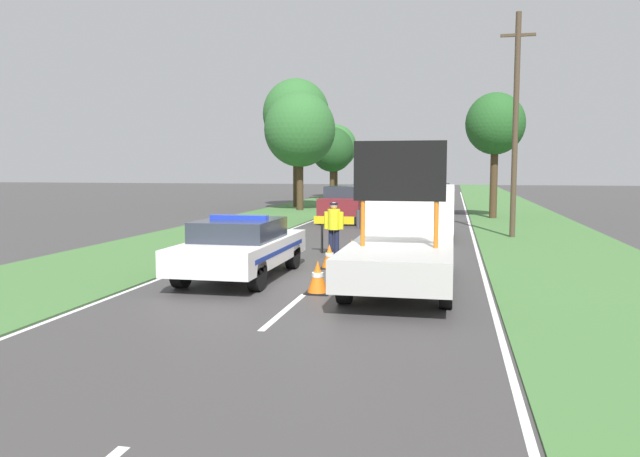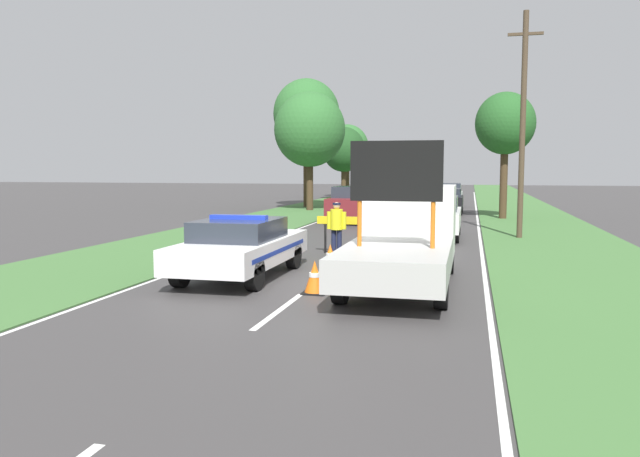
{
  "view_description": "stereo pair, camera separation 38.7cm",
  "coord_description": "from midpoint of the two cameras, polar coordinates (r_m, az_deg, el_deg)",
  "views": [
    {
      "loc": [
        2.9,
        -13.62,
        2.55
      ],
      "look_at": [
        -0.19,
        0.82,
        1.1
      ],
      "focal_mm": 35.0,
      "sensor_mm": 36.0,
      "label": 1
    },
    {
      "loc": [
        3.27,
        -13.53,
        2.55
      ],
      "look_at": [
        -0.19,
        0.82,
        1.1
      ],
      "focal_mm": 35.0,
      "sensor_mm": 36.0,
      "label": 2
    }
  ],
  "objects": [
    {
      "name": "utility_pole",
      "position": [
        23.56,
        16.99,
        9.17
      ],
      "size": [
        1.2,
        0.2,
        7.99
      ],
      "color": "#473828",
      "rests_on": "ground"
    },
    {
      "name": "traffic_cone_lane_edge",
      "position": [
        18.33,
        8.35,
        -1.4
      ],
      "size": [
        0.48,
        0.48,
        0.67
      ],
      "color": "black",
      "rests_on": "ground"
    },
    {
      "name": "traffic_cone_centre_front",
      "position": [
        17.94,
        2.32,
        -1.76
      ],
      "size": [
        0.36,
        0.36,
        0.5
      ],
      "color": "black",
      "rests_on": "ground"
    },
    {
      "name": "traffic_cone_behind_barrier",
      "position": [
        12.66,
        -1.09,
        -4.47
      ],
      "size": [
        0.49,
        0.49,
        0.68
      ],
      "color": "black",
      "rests_on": "ground"
    },
    {
      "name": "roadside_tree_near_right",
      "position": [
        40.15,
        -2.49,
        10.39
      ],
      "size": [
        4.2,
        4.2,
        8.14
      ],
      "color": "#42301E",
      "rests_on": "ground"
    },
    {
      "name": "police_officer",
      "position": [
        17.8,
        0.65,
        0.39
      ],
      "size": [
        0.56,
        0.36,
        1.56
      ],
      "rotation": [
        0.0,
        0.0,
        2.78
      ],
      "color": "#191E38",
      "rests_on": "ground"
    },
    {
      "name": "traffic_cone_near_truck",
      "position": [
        19.25,
        -3.89,
        -1.1
      ],
      "size": [
        0.45,
        0.45,
        0.62
      ],
      "color": "black",
      "rests_on": "ground"
    },
    {
      "name": "grass_verge_right",
      "position": [
        33.81,
        17.21,
        1.06
      ],
      "size": [
        4.77,
        120.0,
        0.03
      ],
      "color": "#427038",
      "rests_on": "ground"
    },
    {
      "name": "roadside_tree_near_left",
      "position": [
        32.23,
        15.4,
        9.14
      ],
      "size": [
        2.9,
        2.9,
        6.22
      ],
      "color": "#42301E",
      "rests_on": "ground"
    },
    {
      "name": "grass_verge_left",
      "position": [
        34.91,
        -3.29,
        1.44
      ],
      "size": [
        4.77,
        120.0,
        0.03
      ],
      "color": "#427038",
      "rests_on": "ground"
    },
    {
      "name": "queued_car_sedan_silver",
      "position": [
        41.29,
        10.44,
        3.07
      ],
      "size": [
        1.72,
        4.04,
        1.54
      ],
      "rotation": [
        0.0,
        0.0,
        3.14
      ],
      "color": "#B2B2B7",
      "rests_on": "ground"
    },
    {
      "name": "roadside_tree_far_left",
      "position": [
        49.28,
        0.9,
        7.21
      ],
      "size": [
        3.34,
        3.34,
        5.7
      ],
      "color": "#42301E",
      "rests_on": "ground"
    },
    {
      "name": "work_truck",
      "position": [
        14.06,
        7.05,
        -0.6
      ],
      "size": [
        2.1,
        6.13,
        3.06
      ],
      "rotation": [
        0.0,
        0.0,
        3.13
      ],
      "color": "white",
      "rests_on": "ground"
    },
    {
      "name": "roadside_tree_mid_right",
      "position": [
        36.98,
        -2.17,
        9.01
      ],
      "size": [
        4.17,
        4.17,
        6.95
      ],
      "color": "#42301E",
      "rests_on": "ground"
    },
    {
      "name": "traffic_cone_near_police",
      "position": [
        15.77,
        0.16,
        -2.56
      ],
      "size": [
        0.45,
        0.45,
        0.62
      ],
      "color": "black",
      "rests_on": "ground"
    },
    {
      "name": "ground_plane",
      "position": [
        14.15,
        -0.74,
        -4.77
      ],
      "size": [
        160.0,
        160.0,
        0.0
      ],
      "primitive_type": "plane",
      "color": "#3D3A3A"
    },
    {
      "name": "queued_car_sedan_black",
      "position": [
        35.34,
        10.36,
        2.59
      ],
      "size": [
        1.71,
        3.93,
        1.39
      ],
      "rotation": [
        0.0,
        0.0,
        3.14
      ],
      "color": "black",
      "rests_on": "ground"
    },
    {
      "name": "police_car",
      "position": [
        14.56,
        -7.97,
        -1.64
      ],
      "size": [
        1.93,
        4.83,
        1.46
      ],
      "rotation": [
        0.0,
        0.0,
        0.03
      ],
      "color": "white",
      "rests_on": "ground"
    },
    {
      "name": "queued_car_wagon_maroon",
      "position": [
        28.98,
        1.91,
        2.3
      ],
      "size": [
        1.85,
        4.01,
        1.68
      ],
      "rotation": [
        0.0,
        0.0,
        3.14
      ],
      "color": "maroon",
      "rests_on": "ground"
    },
    {
      "name": "queued_car_van_white",
      "position": [
        22.86,
        9.4,
        1.12
      ],
      "size": [
        1.82,
        4.24,
        1.53
      ],
      "rotation": [
        0.0,
        0.0,
        3.14
      ],
      "color": "silver",
      "rests_on": "ground"
    },
    {
      "name": "pedestrian_civilian",
      "position": [
        17.57,
        3.65,
        0.41
      ],
      "size": [
        0.59,
        0.37,
        1.64
      ],
      "rotation": [
        0.0,
        0.0,
        0.42
      ],
      "color": "#191E38",
      "rests_on": "ground"
    },
    {
      "name": "road_barrier",
      "position": [
        18.35,
        2.56,
        0.44
      ],
      "size": [
        2.43,
        0.08,
        1.1
      ],
      "rotation": [
        0.0,
        0.0,
        -0.1
      ],
      "color": "black",
      "rests_on": "ground"
    },
    {
      "name": "roadside_tree_mid_left",
      "position": [
        53.3,
        1.21,
        7.46
      ],
      "size": [
        3.57,
        3.57,
        6.17
      ],
      "color": "#42301E",
      "rests_on": "ground"
    },
    {
      "name": "lane_markings",
      "position": [
        30.26,
        6.16,
        0.75
      ],
      "size": [
        7.4,
        70.89,
        0.01
      ],
      "color": "silver",
      "rests_on": "ground"
    }
  ]
}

